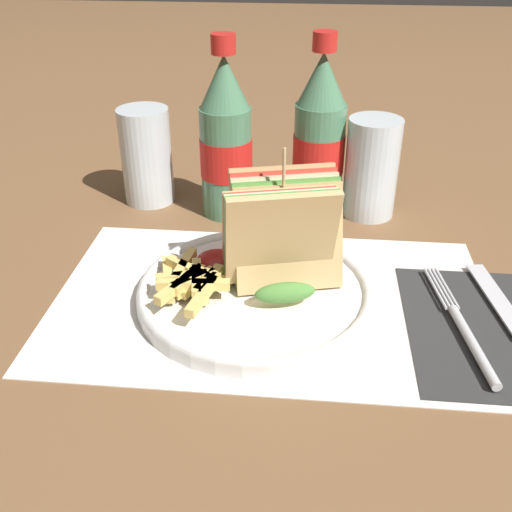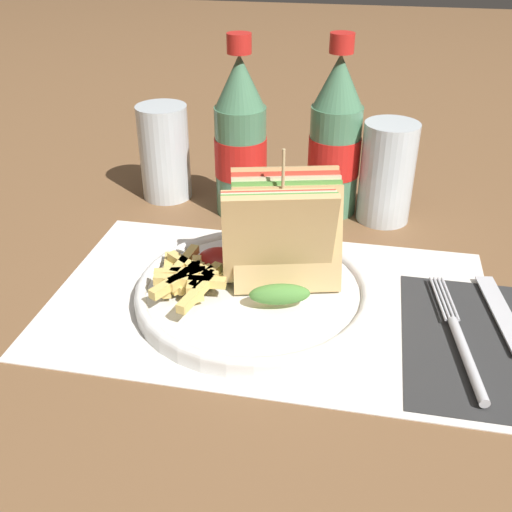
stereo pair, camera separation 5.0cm
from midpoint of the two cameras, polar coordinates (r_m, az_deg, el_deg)
ground_plane at (r=0.58m, az=-2.78°, el=-5.86°), size 4.00×4.00×0.00m
placemat at (r=0.60m, az=-0.92°, el=-4.30°), size 0.43×0.27×0.00m
plate_main at (r=0.60m, az=-2.60°, el=-3.49°), size 0.24×0.24×0.02m
club_sandwich at (r=0.58m, az=0.06°, el=1.99°), size 0.12×0.11×0.14m
fries_pile at (r=0.58m, az=-8.69°, el=-2.39°), size 0.08×0.11×0.02m
ketchup_blob at (r=0.62m, az=-5.95°, el=-0.44°), size 0.04×0.04×0.02m
napkin at (r=0.60m, az=18.83°, el=-6.50°), size 0.15×0.20×0.00m
fork at (r=0.57m, az=16.99°, el=-6.98°), size 0.04×0.18×0.01m
coke_bottle_near at (r=0.74m, az=-4.87°, el=10.74°), size 0.06×0.06×0.22m
coke_bottle_far at (r=0.75m, az=4.12°, el=11.11°), size 0.06×0.06×0.22m
glass_near at (r=0.76m, az=9.01°, el=7.64°), size 0.07×0.07×0.12m
glass_far at (r=0.80m, az=-12.14°, el=8.73°), size 0.07×0.07×0.12m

